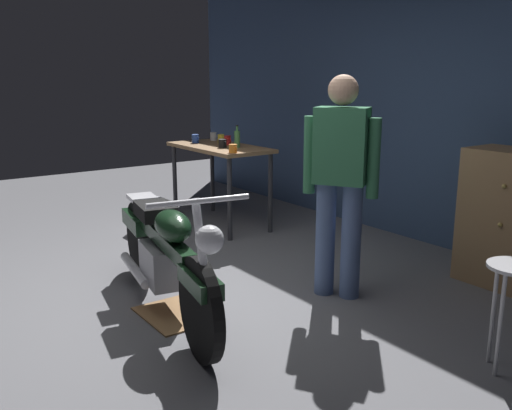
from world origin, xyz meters
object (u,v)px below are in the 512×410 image
(mug_blue_enamel, at_px, (195,139))
(mug_yellow_tall, at_px, (221,139))
(mug_orange_travel, at_px, (233,149))
(mug_white_ceramic, at_px, (213,136))
(mug_black_matte, at_px, (223,143))
(bottle, at_px, (237,139))
(storage_bin, at_px, (154,217))
(motorcycle, at_px, (164,252))
(mug_red_diner, at_px, (228,140))
(person_standing, at_px, (340,177))

(mug_blue_enamel, height_order, mug_yellow_tall, mug_yellow_tall)
(mug_orange_travel, height_order, mug_white_ceramic, mug_white_ceramic)
(mug_black_matte, relative_size, bottle, 0.49)
(storage_bin, distance_m, mug_white_ceramic, 1.27)
(motorcycle, distance_m, mug_red_diner, 2.52)
(motorcycle, relative_size, storage_bin, 4.91)
(mug_orange_travel, relative_size, bottle, 0.48)
(person_standing, bearing_deg, mug_orange_travel, -38.21)
(mug_orange_travel, bearing_deg, mug_blue_enamel, 173.74)
(mug_black_matte, height_order, mug_white_ceramic, mug_white_ceramic)
(person_standing, bearing_deg, mug_white_ceramic, -44.04)
(mug_red_diner, height_order, mug_white_ceramic, mug_red_diner)
(person_standing, bearing_deg, mug_red_diner, -44.03)
(storage_bin, distance_m, bottle, 1.23)
(mug_blue_enamel, xyz_separation_m, mug_yellow_tall, (0.22, 0.21, 0.00))
(motorcycle, distance_m, bottle, 2.33)
(mug_black_matte, distance_m, mug_yellow_tall, 0.36)
(motorcycle, relative_size, bottle, 8.97)
(storage_bin, height_order, mug_blue_enamel, mug_blue_enamel)
(mug_blue_enamel, bearing_deg, motorcycle, -34.94)
(motorcycle, bearing_deg, storage_bin, 167.42)
(person_standing, bearing_deg, motorcycle, 36.13)
(motorcycle, height_order, person_standing, person_standing)
(bottle, bearing_deg, mug_black_matte, -122.13)
(mug_orange_travel, xyz_separation_m, mug_blue_enamel, (-0.93, 0.10, 0.01))
(storage_bin, relative_size, mug_orange_travel, 3.84)
(motorcycle, xyz_separation_m, person_standing, (0.49, 1.22, 0.48))
(mug_white_ceramic, xyz_separation_m, mug_yellow_tall, (0.31, -0.09, 0.00))
(mug_orange_travel, relative_size, mug_blue_enamel, 1.00)
(motorcycle, height_order, mug_black_matte, motorcycle)
(mug_red_diner, height_order, mug_yellow_tall, mug_yellow_tall)
(person_standing, height_order, mug_red_diner, person_standing)
(mug_white_ceramic, xyz_separation_m, bottle, (0.71, -0.14, 0.05))
(motorcycle, height_order, mug_white_ceramic, same)
(person_standing, distance_m, storage_bin, 2.57)
(mug_yellow_tall, bearing_deg, bottle, -7.06)
(mug_blue_enamel, bearing_deg, person_standing, -6.28)
(mug_orange_travel, height_order, mug_black_matte, mug_black_matte)
(mug_black_matte, xyz_separation_m, mug_white_ceramic, (-0.63, 0.27, 0.00))
(person_standing, distance_m, bottle, 2.08)
(mug_white_ceramic, bearing_deg, mug_orange_travel, -21.33)
(person_standing, bearing_deg, mug_yellow_tall, -43.52)
(mug_black_matte, bearing_deg, mug_orange_travel, -17.92)
(mug_red_diner, xyz_separation_m, mug_white_ceramic, (-0.46, 0.10, -0.00))
(storage_bin, relative_size, mug_black_matte, 3.70)
(storage_bin, xyz_separation_m, mug_blue_enamel, (-0.22, 0.66, 0.78))
(storage_bin, relative_size, mug_blue_enamel, 3.82)
(storage_bin, xyz_separation_m, mug_orange_travel, (0.72, 0.55, 0.77))
(mug_yellow_tall, bearing_deg, mug_black_matte, -29.90)
(mug_blue_enamel, bearing_deg, bottle, 14.24)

